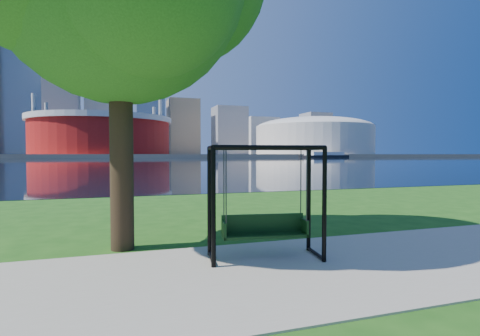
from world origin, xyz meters
name	(u,v)px	position (x,y,z in m)	size (l,w,h in m)	color
ground	(253,265)	(0.00, 0.00, 0.00)	(900.00, 900.00, 0.00)	#1E5114
path	(263,273)	(0.00, -0.50, 0.01)	(120.00, 4.00, 0.03)	#9E937F
river	(124,161)	(0.00, 102.00, 0.01)	(900.00, 180.00, 0.02)	black
far_bank	(118,155)	(0.00, 306.00, 1.00)	(900.00, 228.00, 2.00)	#937F60
stadium	(102,134)	(-10.00, 235.00, 14.23)	(83.00, 83.00, 32.00)	maroon
arena	(314,135)	(135.00, 235.00, 15.87)	(84.00, 84.00, 26.56)	beige
skyline	(112,113)	(-4.27, 319.39, 35.89)	(392.00, 66.00, 96.50)	gray
swing	(265,205)	(0.36, 0.30, 1.05)	(2.23, 1.24, 2.17)	black
barge	(325,155)	(113.40, 184.49, 1.51)	(34.48, 18.84, 3.34)	black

